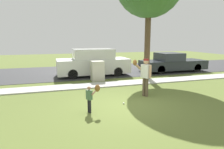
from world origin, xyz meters
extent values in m
plane|color=olive|center=(0.00, 3.50, 0.00)|extent=(48.00, 48.00, 0.00)
cube|color=beige|center=(0.00, 3.60, 0.03)|extent=(36.00, 1.20, 0.06)
cube|color=#38383A|center=(0.00, 8.60, 0.01)|extent=(36.00, 6.80, 0.02)
cylinder|color=brown|center=(1.41, 0.82, 0.43)|extent=(0.14, 0.14, 0.86)
cylinder|color=brown|center=(1.34, 0.98, 0.43)|extent=(0.14, 0.14, 0.86)
cube|color=silver|center=(1.38, 0.90, 1.17)|extent=(0.38, 0.47, 0.61)
sphere|color=tan|center=(1.38, 0.90, 1.61)|extent=(0.23, 0.23, 0.23)
cylinder|color=maroon|center=(1.38, 0.90, 1.70)|extent=(0.25, 0.25, 0.07)
cylinder|color=tan|center=(1.48, 0.66, 1.19)|extent=(0.10, 0.10, 0.58)
cylinder|color=tan|center=(1.03, 1.03, 1.39)|extent=(0.52, 0.31, 0.41)
ellipsoid|color=brown|center=(0.85, 0.95, 1.58)|extent=(0.26, 0.22, 0.26)
cylinder|color=black|center=(-1.51, -0.34, 0.24)|extent=(0.08, 0.08, 0.49)
cylinder|color=black|center=(-1.47, -0.43, 0.24)|extent=(0.08, 0.08, 0.49)
cube|color=#4C7251|center=(-1.49, -0.38, 0.66)|extent=(0.22, 0.27, 0.35)
sphere|color=#A87A5B|center=(-1.49, -0.38, 0.91)|extent=(0.13, 0.13, 0.13)
cylinder|color=#A87A5B|center=(-1.55, -0.25, 0.67)|extent=(0.06, 0.06, 0.33)
cylinder|color=#A87A5B|center=(-1.30, -0.46, 0.79)|extent=(0.30, 0.17, 0.23)
ellipsoid|color=brown|center=(-1.19, -0.41, 0.89)|extent=(0.26, 0.22, 0.26)
sphere|color=white|center=(0.02, 0.13, 0.04)|extent=(0.07, 0.07, 0.07)
cube|color=beige|center=(0.07, 4.90, 0.62)|extent=(0.78, 0.66, 1.24)
cylinder|color=brown|center=(3.35, 4.65, 2.36)|extent=(0.37, 0.37, 4.72)
cube|color=silver|center=(0.18, 6.64, 0.70)|extent=(5.00, 1.95, 1.00)
cube|color=silver|center=(0.18, 6.64, 1.55)|extent=(2.75, 1.79, 0.70)
cylinder|color=black|center=(1.73, 7.50, 0.34)|extent=(0.64, 0.22, 0.64)
cylinder|color=black|center=(1.73, 5.77, 0.34)|extent=(0.64, 0.22, 0.64)
cylinder|color=black|center=(-1.37, 7.50, 0.34)|extent=(0.64, 0.22, 0.64)
cylinder|color=black|center=(-1.37, 5.77, 0.34)|extent=(0.64, 0.22, 0.64)
cube|color=#23282D|center=(6.65, 6.53, 0.55)|extent=(5.20, 1.95, 0.70)
cube|color=#2D333D|center=(6.26, 6.53, 1.20)|extent=(1.82, 1.79, 0.60)
cylinder|color=black|center=(8.27, 7.39, 0.34)|extent=(0.64, 0.22, 0.64)
cylinder|color=black|center=(8.27, 5.66, 0.34)|extent=(0.64, 0.22, 0.64)
cylinder|color=black|center=(5.04, 7.39, 0.34)|extent=(0.64, 0.22, 0.64)
cylinder|color=black|center=(5.04, 5.66, 0.34)|extent=(0.64, 0.22, 0.64)
camera|label=1|loc=(-2.78, -7.19, 2.67)|focal=32.18mm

